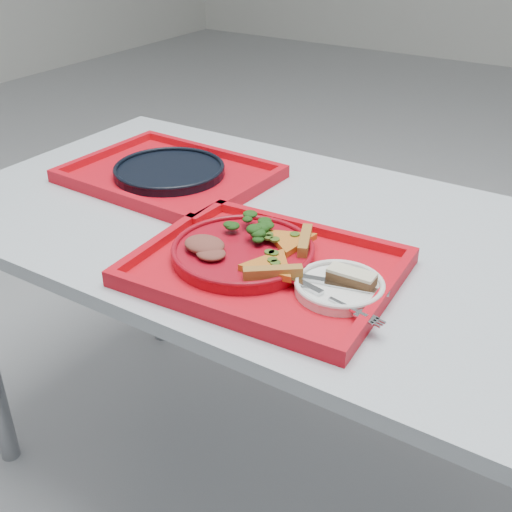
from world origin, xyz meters
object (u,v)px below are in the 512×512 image
at_px(dinner_plate, 243,253).
at_px(dessert_bar, 351,277).
at_px(tray_far, 170,177).
at_px(navy_plate, 169,172).
at_px(tray_main, 266,271).

bearing_deg(dinner_plate, dessert_bar, 1.88).
bearing_deg(tray_far, dinner_plate, -30.50).
xyz_separation_m(dinner_plate, navy_plate, (-0.36, 0.23, -0.00)).
bearing_deg(tray_main, dinner_plate, 166.43).
xyz_separation_m(tray_main, dessert_bar, (0.16, 0.02, 0.03)).
height_order(dinner_plate, navy_plate, dinner_plate).
xyz_separation_m(navy_plate, dessert_bar, (0.58, -0.23, 0.02)).
relative_size(tray_main, navy_plate, 1.73).
xyz_separation_m(tray_far, dinner_plate, (0.36, -0.23, 0.02)).
xyz_separation_m(tray_main, navy_plate, (-0.42, 0.24, 0.01)).
bearing_deg(navy_plate, tray_far, 0.00).
relative_size(tray_main, tray_far, 1.00).
relative_size(tray_far, dinner_plate, 1.73).
distance_m(tray_far, dessert_bar, 0.62).
xyz_separation_m(dinner_plate, dessert_bar, (0.21, 0.01, 0.02)).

